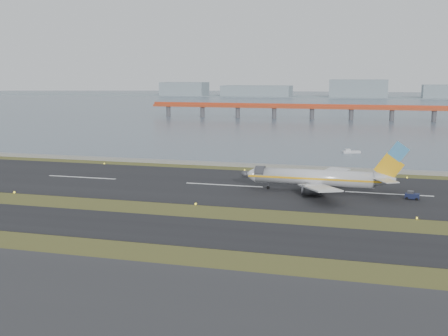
% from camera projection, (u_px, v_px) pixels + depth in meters
% --- Properties ---
extents(ground, '(1000.00, 1000.00, 0.00)m').
position_uv_depth(ground, '(184.00, 213.00, 113.01)').
color(ground, '#3B4B1B').
rests_on(ground, ground).
extents(apron_strip, '(1000.00, 50.00, 0.10)m').
position_uv_depth(apron_strip, '(13.00, 332.00, 60.73)').
color(apron_strip, '#2C2C2E').
rests_on(apron_strip, ground).
extents(taxiway_strip, '(1000.00, 18.00, 0.10)m').
position_uv_depth(taxiway_strip, '(162.00, 228.00, 101.60)').
color(taxiway_strip, black).
rests_on(taxiway_strip, ground).
extents(runway_strip, '(1000.00, 45.00, 0.10)m').
position_uv_depth(runway_strip, '(224.00, 185.00, 141.51)').
color(runway_strip, black).
rests_on(runway_strip, ground).
extents(seawall, '(1000.00, 2.50, 1.00)m').
position_uv_depth(seawall, '(250.00, 165.00, 169.95)').
color(seawall, gray).
rests_on(seawall, ground).
extents(bay_water, '(1400.00, 800.00, 1.30)m').
position_uv_depth(bay_water, '(341.00, 103.00, 550.15)').
color(bay_water, '#495A68').
rests_on(bay_water, ground).
extents(red_pier, '(260.00, 5.00, 10.20)m').
position_uv_depth(red_pier, '(351.00, 108.00, 344.10)').
color(red_pier, '#B8411F').
rests_on(red_pier, ground).
extents(far_shoreline, '(1400.00, 80.00, 60.50)m').
position_uv_depth(far_shoreline, '(362.00, 92.00, 697.60)').
color(far_shoreline, gray).
rests_on(far_shoreline, ground).
extents(airliner, '(38.52, 32.89, 12.80)m').
position_uv_depth(airliner, '(320.00, 178.00, 132.68)').
color(airliner, silver).
rests_on(airliner, ground).
extents(pushback_tug, '(3.27, 2.20, 1.96)m').
position_uv_depth(pushback_tug, '(412.00, 195.00, 125.17)').
color(pushback_tug, '#151B3A').
rests_on(pushback_tug, ground).
extents(workboat_near, '(6.63, 4.42, 1.55)m').
position_uv_depth(workboat_near, '(351.00, 152.00, 199.94)').
color(workboat_near, silver).
rests_on(workboat_near, ground).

